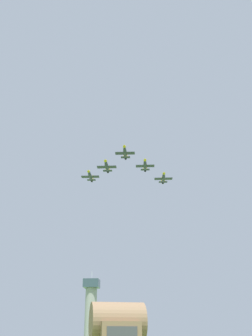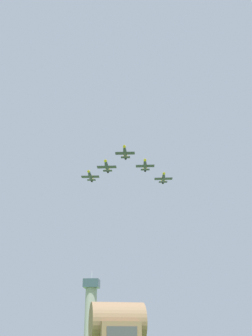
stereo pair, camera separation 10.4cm
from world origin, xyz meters
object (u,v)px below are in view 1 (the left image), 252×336
object	(u,v)px
hangar	(117,327)
control_tower	(91,308)
jet_left_wingman	(145,165)
jet_right_wingman	(107,166)
windsock	(95,333)
jet_lead	(125,152)
jet_left_outer	(163,178)
jet_right_outer	(90,176)

from	to	relation	value
hangar	control_tower	bearing A→B (deg)	-178.30
hangar	jet_left_wingman	size ratio (longest dim) A/B	0.95
jet_right_wingman	windsock	bearing A→B (deg)	-170.95
control_tower	jet_lead	size ratio (longest dim) A/B	1.54
hangar	jet_left_outer	world-z (taller)	jet_left_outer
control_tower	jet_right_outer	size ratio (longest dim) A/B	1.52
jet_left_outer	jet_lead	bearing A→B (deg)	-39.87
windsock	jet_right_outer	world-z (taller)	jet_right_outer
windsock	jet_lead	bearing A→B (deg)	-164.63
windsock	jet_left_outer	distance (m)	121.66
jet_left_wingman	jet_lead	bearing A→B (deg)	-39.43
hangar	jet_left_outer	size ratio (longest dim) A/B	0.93
jet_left_wingman	jet_right_wingman	xyz separation A→B (m)	(-0.76, 21.31, -0.23)
jet_lead	jet_left_wingman	size ratio (longest dim) A/B	1.00
windsock	jet_left_wingman	bearing A→B (deg)	-156.74
windsock	jet_left_outer	xyz separation A→B (m)	(-75.86, -48.37, 81.89)
jet_lead	jet_right_wingman	bearing A→B (deg)	-139.26
windsock	jet_right_wingman	xyz separation A→B (m)	(-89.53, -16.84, 84.41)
control_tower	windsock	world-z (taller)	control_tower
windsock	jet_right_wingman	distance (m)	124.20
jet_right_wingman	jet_left_outer	xyz separation A→B (m)	(13.67, -31.53, -2.52)
control_tower	jet_left_outer	xyz separation A→B (m)	(55.47, -31.21, 74.68)
jet_left_outer	windsock	bearing A→B (deg)	-149.01
hangar	jet_lead	xyz separation A→B (m)	(77.15, 3.78, 87.42)
hangar	jet_right_wingman	size ratio (longest dim) A/B	0.90
jet_left_wingman	hangar	bearing A→B (deg)	-5.18
control_tower	jet_lead	xyz separation A→B (m)	(29.64, -10.78, 79.53)
windsock	control_tower	bearing A→B (deg)	-172.56
windsock	jet_lead	xyz separation A→B (m)	(-101.69, -27.94, 86.75)
jet_lead	hangar	bearing A→B (deg)	1.15
hangar	jet_left_wingman	bearing A→B (deg)	160.57
jet_right_outer	jet_right_wingman	bearing A→B (deg)	40.76
hangar	windsock	world-z (taller)	hangar
jet_left_wingman	jet_left_outer	xyz separation A→B (m)	(12.91, -10.21, -2.76)
control_tower	jet_left_wingman	size ratio (longest dim) A/B	1.55
jet_lead	jet_left_wingman	world-z (taller)	jet_lead
control_tower	jet_left_wingman	world-z (taller)	jet_left_wingman
hangar	windsock	size ratio (longest dim) A/B	2.58
jet_left_wingman	jet_right_wingman	size ratio (longest dim) A/B	0.95
windsock	jet_lead	distance (m)	136.55
jet_left_wingman	jet_right_outer	size ratio (longest dim) A/B	0.98
jet_left_outer	jet_right_outer	xyz separation A→B (m)	(-1.51, 42.63, 1.88)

